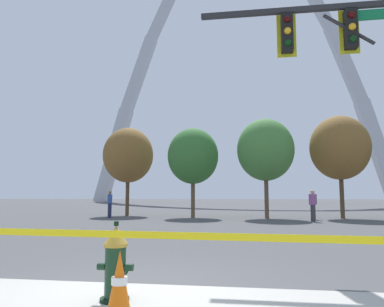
{
  "coord_description": "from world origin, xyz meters",
  "views": [
    {
      "loc": [
        1.52,
        -5.27,
        1.32
      ],
      "look_at": [
        -0.05,
        5.0,
        2.5
      ],
      "focal_mm": 34.42,
      "sensor_mm": 36.0,
      "label": 1
    }
  ],
  "objects_px": {
    "monument_arch": "(238,75)",
    "pedestrian_walking_right": "(110,204)",
    "fire_hydrant": "(116,263)",
    "traffic_cone_by_hydrant": "(119,286)",
    "pedestrian_walking_left": "(313,204)",
    "traffic_signal_gantry": "(365,71)",
    "pedestrian_standing_center": "(313,205)"
  },
  "relations": [
    {
      "from": "monument_arch",
      "to": "pedestrian_walking_right",
      "type": "xyz_separation_m",
      "value": [
        -6.55,
        -46.35,
        -22.91
      ]
    },
    {
      "from": "traffic_cone_by_hydrant",
      "to": "pedestrian_walking_right",
      "type": "distance_m",
      "value": 18.25
    },
    {
      "from": "monument_arch",
      "to": "pedestrian_walking_right",
      "type": "height_order",
      "value": "monument_arch"
    },
    {
      "from": "fire_hydrant",
      "to": "monument_arch",
      "type": "xyz_separation_m",
      "value": [
        0.15,
        62.63,
        23.26
      ]
    },
    {
      "from": "monument_arch",
      "to": "pedestrian_standing_center",
      "type": "xyz_separation_m",
      "value": [
        4.72,
        -47.81,
        -22.91
      ]
    },
    {
      "from": "pedestrian_walking_right",
      "to": "traffic_cone_by_hydrant",
      "type": "bearing_deg",
      "value": -68.47
    },
    {
      "from": "fire_hydrant",
      "to": "pedestrian_walking_right",
      "type": "xyz_separation_m",
      "value": [
        -6.4,
        16.28,
        0.35
      ]
    },
    {
      "from": "traffic_cone_by_hydrant",
      "to": "pedestrian_standing_center",
      "type": "distance_m",
      "value": 16.17
    },
    {
      "from": "monument_arch",
      "to": "pedestrian_walking_left",
      "type": "xyz_separation_m",
      "value": [
        5.02,
        -46.2,
        -22.91
      ]
    },
    {
      "from": "monument_arch",
      "to": "pedestrian_walking_right",
      "type": "relative_size",
      "value": 34.53
    },
    {
      "from": "pedestrian_walking_left",
      "to": "traffic_signal_gantry",
      "type": "bearing_deg",
      "value": -94.02
    },
    {
      "from": "monument_arch",
      "to": "pedestrian_standing_center",
      "type": "relative_size",
      "value": 34.53
    },
    {
      "from": "traffic_cone_by_hydrant",
      "to": "pedestrian_walking_left",
      "type": "relative_size",
      "value": 0.46
    },
    {
      "from": "fire_hydrant",
      "to": "traffic_cone_by_hydrant",
      "type": "distance_m",
      "value": 0.76
    },
    {
      "from": "monument_arch",
      "to": "traffic_signal_gantry",
      "type": "bearing_deg",
      "value": -85.98
    },
    {
      "from": "pedestrian_walking_left",
      "to": "traffic_cone_by_hydrant",
      "type": "bearing_deg",
      "value": -105.88
    },
    {
      "from": "traffic_cone_by_hydrant",
      "to": "monument_arch",
      "type": "bearing_deg",
      "value": 90.13
    },
    {
      "from": "traffic_signal_gantry",
      "to": "pedestrian_standing_center",
      "type": "xyz_separation_m",
      "value": [
        0.59,
        11.0,
        -3.25
      ]
    },
    {
      "from": "traffic_signal_gantry",
      "to": "pedestrian_standing_center",
      "type": "relative_size",
      "value": 3.77
    },
    {
      "from": "pedestrian_walking_left",
      "to": "pedestrian_standing_center",
      "type": "bearing_deg",
      "value": -100.37
    },
    {
      "from": "pedestrian_standing_center",
      "to": "pedestrian_walking_right",
      "type": "bearing_deg",
      "value": 172.58
    },
    {
      "from": "fire_hydrant",
      "to": "pedestrian_walking_right",
      "type": "relative_size",
      "value": 0.62
    },
    {
      "from": "fire_hydrant",
      "to": "monument_arch",
      "type": "relative_size",
      "value": 0.02
    },
    {
      "from": "fire_hydrant",
      "to": "pedestrian_walking_right",
      "type": "bearing_deg",
      "value": 111.46
    },
    {
      "from": "pedestrian_walking_right",
      "to": "fire_hydrant",
      "type": "bearing_deg",
      "value": -68.54
    },
    {
      "from": "pedestrian_standing_center",
      "to": "monument_arch",
      "type": "bearing_deg",
      "value": 95.64
    },
    {
      "from": "traffic_cone_by_hydrant",
      "to": "pedestrian_standing_center",
      "type": "relative_size",
      "value": 0.46
    },
    {
      "from": "traffic_cone_by_hydrant",
      "to": "pedestrian_walking_left",
      "type": "bearing_deg",
      "value": 74.12
    },
    {
      "from": "fire_hydrant",
      "to": "traffic_cone_by_hydrant",
      "type": "bearing_deg",
      "value": -66.64
    },
    {
      "from": "fire_hydrant",
      "to": "monument_arch",
      "type": "bearing_deg",
      "value": 89.86
    },
    {
      "from": "pedestrian_standing_center",
      "to": "fire_hydrant",
      "type": "bearing_deg",
      "value": -108.21
    },
    {
      "from": "traffic_cone_by_hydrant",
      "to": "fire_hydrant",
      "type": "bearing_deg",
      "value": 113.36
    }
  ]
}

